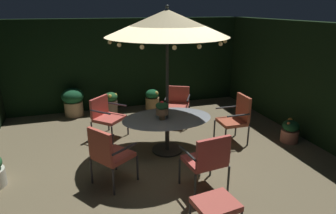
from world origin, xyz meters
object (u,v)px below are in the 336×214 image
object	(u,v)px
centerpiece_planter	(162,109)
potted_plant_back_left	(73,101)
patio_chair_southeast	(236,116)
patio_chair_northeast	(109,152)
potted_plant_back_center	(290,131)
ottoman_footrest	(216,205)
patio_chair_north	(106,114)
patio_dining_table	(167,124)
patio_umbrella	(167,23)
potted_plant_left_far	(152,100)
patio_chair_east	(208,158)
potted_plant_left_near	(111,102)
patio_chair_south	(178,103)

from	to	relation	value
centerpiece_planter	potted_plant_back_left	size ratio (longest dim) A/B	0.50
patio_chair_southeast	patio_chair_northeast	bearing A→B (deg)	-163.07
potted_plant_back_left	potted_plant_back_center	distance (m)	5.49
patio_chair_northeast	patio_chair_southeast	distance (m)	2.95
ottoman_footrest	potted_plant_back_left	xyz separation A→B (m)	(-1.74, 5.10, 0.03)
patio_chair_north	ottoman_footrest	xyz separation A→B (m)	(1.03, -3.43, -0.16)
patio_chair_north	patio_chair_northeast	bearing A→B (deg)	-94.66
patio_chair_northeast	potted_plant_back_center	xyz separation A→B (m)	(3.96, 0.48, -0.35)
patio_dining_table	patio_chair_northeast	bearing A→B (deg)	-145.01
centerpiece_planter	potted_plant_back_center	bearing A→B (deg)	-7.03
patio_chair_northeast	potted_plant_back_left	distance (m)	3.67
patio_umbrella	potted_plant_left_far	xyz separation A→B (m)	(0.34, 2.53, -2.23)
patio_chair_east	potted_plant_left_near	size ratio (longest dim) A/B	1.62
patio_chair_southeast	patio_chair_north	bearing A→B (deg)	157.56
patio_chair_northeast	patio_chair_south	distance (m)	3.00
patio_dining_table	patio_chair_east	xyz separation A→B (m)	(0.18, -1.53, -0.00)
potted_plant_left_far	centerpiece_planter	bearing A→B (deg)	-100.19
patio_umbrella	patio_chair_south	distance (m)	2.52
patio_chair_southeast	potted_plant_left_far	xyz separation A→B (m)	(-1.22, 2.56, -0.28)
patio_chair_northeast	patio_chair_south	xyz separation A→B (m)	(1.98, 2.26, -0.05)
patio_umbrella	potted_plant_left_far	distance (m)	3.39
potted_plant_back_left	patio_chair_northeast	bearing A→B (deg)	-81.45
potted_plant_back_center	patio_chair_north	bearing A→B (deg)	158.73
potted_plant_back_left	potted_plant_left_near	xyz separation A→B (m)	(0.99, -0.14, -0.09)
potted_plant_left_far	patio_dining_table	bearing A→B (deg)	-97.62
potted_plant_left_far	patio_chair_northeast	bearing A→B (deg)	-115.22
patio_dining_table	patio_chair_southeast	size ratio (longest dim) A/B	1.74
patio_chair_east	patio_umbrella	bearing A→B (deg)	96.67
centerpiece_planter	potted_plant_left_far	size ratio (longest dim) A/B	0.63
patio_umbrella	patio_chair_northeast	size ratio (longest dim) A/B	2.77
potted_plant_left_near	potted_plant_left_far	bearing A→B (deg)	-3.23
centerpiece_planter	patio_chair_south	bearing A→B (deg)	59.77
patio_chair_northeast	potted_plant_left_near	xyz separation A→B (m)	(0.44, 3.48, -0.27)
patio_chair_south	ottoman_footrest	bearing A→B (deg)	-101.86
centerpiece_planter	patio_chair_southeast	size ratio (longest dim) A/B	0.37
patio_chair_north	potted_plant_left_far	xyz separation A→B (m)	(1.45, 1.46, -0.23)
centerpiece_planter	potted_plant_left_far	xyz separation A→B (m)	(0.46, 2.59, -0.64)
patio_chair_south	patio_umbrella	bearing A→B (deg)	-117.29
patio_umbrella	potted_plant_back_center	size ratio (longest dim) A/B	5.66
centerpiece_planter	ottoman_footrest	size ratio (longest dim) A/B	0.64
ottoman_footrest	potted_plant_back_left	size ratio (longest dim) A/B	0.78
patio_chair_northeast	potted_plant_left_far	distance (m)	3.79
patio_chair_east	centerpiece_planter	bearing A→B (deg)	101.74
patio_chair_north	patio_chair_east	xyz separation A→B (m)	(1.29, -2.61, 0.05)
patio_chair_east	potted_plant_back_center	world-z (taller)	patio_chair_east
patio_chair_northeast	potted_plant_back_left	xyz separation A→B (m)	(-0.54, 3.62, -0.18)
centerpiece_planter	ottoman_footrest	xyz separation A→B (m)	(0.05, -2.30, -0.57)
patio_umbrella	patio_chair_south	bearing A→B (deg)	62.71
patio_dining_table	patio_chair_southeast	xyz separation A→B (m)	(1.55, -0.03, -0.00)
potted_plant_back_center	ottoman_footrest	bearing A→B (deg)	-144.70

